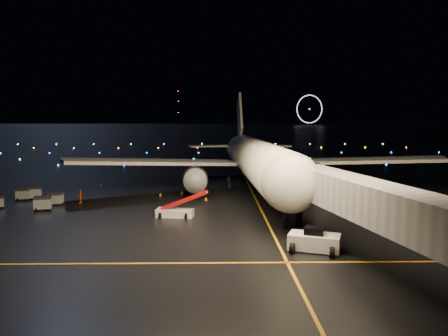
% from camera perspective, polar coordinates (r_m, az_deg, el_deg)
% --- Properties ---
extents(ground, '(2000.00, 2000.00, 0.00)m').
position_cam_1_polar(ground, '(343.30, -2.16, 4.57)').
color(ground, black).
rests_on(ground, ground).
extents(lane_centre, '(0.25, 80.00, 0.02)m').
position_cam_1_polar(lane_centre, '(59.40, 4.36, -4.45)').
color(lane_centre, orange).
rests_on(lane_centre, ground).
extents(lane_cross, '(60.00, 0.25, 0.02)m').
position_cam_1_polar(lane_cross, '(36.73, -19.54, -11.71)').
color(lane_cross, orange).
rests_on(lane_cross, ground).
extents(airliner, '(61.16, 58.34, 16.68)m').
position_cam_1_polar(airliner, '(69.60, 3.94, 4.06)').
color(airliner, silver).
rests_on(airliner, ground).
extents(pushback_tug, '(4.80, 3.59, 2.04)m').
position_cam_1_polar(pushback_tug, '(38.53, 11.73, -9.05)').
color(pushback_tug, silver).
rests_on(pushback_tug, ground).
extents(belt_loader, '(6.37, 2.61, 3.00)m').
position_cam_1_polar(belt_loader, '(50.43, -6.45, -4.71)').
color(belt_loader, silver).
rests_on(belt_loader, ground).
extents(crew_c, '(0.59, 1.10, 1.79)m').
position_cam_1_polar(crew_c, '(61.45, -18.24, -3.56)').
color(crew_c, '#F04F00').
rests_on(crew_c, ground).
extents(safety_cone_0, '(0.58, 0.58, 0.51)m').
position_cam_1_polar(safety_cone_0, '(60.41, -2.36, -4.02)').
color(safety_cone_0, '#E86103').
rests_on(safety_cone_0, ground).
extents(safety_cone_1, '(0.49, 0.49, 0.48)m').
position_cam_1_polar(safety_cone_1, '(66.28, -5.50, -3.12)').
color(safety_cone_1, '#E86103').
rests_on(safety_cone_1, ground).
extents(safety_cone_2, '(0.51, 0.51, 0.46)m').
position_cam_1_polar(safety_cone_2, '(64.55, -8.31, -3.43)').
color(safety_cone_2, '#E86103').
rests_on(safety_cone_2, ground).
extents(safety_cone_3, '(0.60, 0.60, 0.53)m').
position_cam_1_polar(safety_cone_3, '(76.10, -15.77, -2.08)').
color(safety_cone_3, '#E86103').
rests_on(safety_cone_3, ground).
extents(ferris_wheel, '(49.33, 16.80, 52.00)m').
position_cam_1_polar(ferris_wheel, '(780.54, 11.11, 7.42)').
color(ferris_wheel, black).
rests_on(ferris_wheel, ground).
extents(radio_mast, '(1.80, 1.80, 64.00)m').
position_cam_1_polar(radio_mast, '(786.15, -5.99, 7.93)').
color(radio_mast, black).
rests_on(radio_mast, ground).
extents(taxiway_lights, '(164.00, 92.00, 0.36)m').
position_cam_1_polar(taxiway_lights, '(149.61, -3.54, 2.20)').
color(taxiway_lights, black).
rests_on(taxiway_lights, ground).
extents(baggage_cart_0, '(1.95, 1.42, 1.59)m').
position_cam_1_polar(baggage_cart_0, '(61.54, -21.17, -3.75)').
color(baggage_cart_0, gray).
rests_on(baggage_cart_0, ground).
extents(baggage_cart_1, '(2.28, 1.85, 1.70)m').
position_cam_1_polar(baggage_cart_1, '(58.48, -22.61, -4.27)').
color(baggage_cart_1, gray).
rests_on(baggage_cart_1, ground).
extents(baggage_cart_2, '(2.12, 1.70, 1.59)m').
position_cam_1_polar(baggage_cart_2, '(66.87, -24.73, -3.12)').
color(baggage_cart_2, gray).
rests_on(baggage_cart_2, ground).
extents(baggage_cart_3, '(2.45, 2.11, 1.75)m').
position_cam_1_polar(baggage_cart_3, '(67.04, -23.62, -2.98)').
color(baggage_cart_3, gray).
rests_on(baggage_cart_3, ground).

